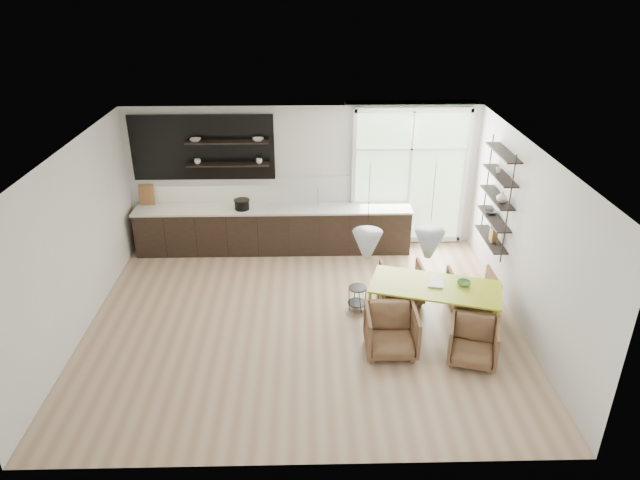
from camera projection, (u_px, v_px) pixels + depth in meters
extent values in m
cube|color=tan|center=(303.00, 322.00, 9.42)|extent=(7.00, 6.00, 0.01)
cube|color=silver|center=(303.00, 178.00, 11.49)|extent=(7.00, 0.02, 2.90)
cube|color=silver|center=(73.00, 245.00, 8.71)|extent=(0.02, 6.00, 2.90)
cube|color=silver|center=(527.00, 240.00, 8.86)|extent=(0.02, 6.00, 2.90)
cube|color=white|center=(301.00, 152.00, 8.16)|extent=(7.00, 6.00, 0.01)
cube|color=#B2D1A5|center=(409.00, 177.00, 11.50)|extent=(2.20, 0.02, 2.70)
cube|color=silver|center=(409.00, 178.00, 11.48)|extent=(2.30, 0.08, 2.80)
cone|color=silver|center=(367.00, 245.00, 8.27)|extent=(0.44, 0.44, 0.42)
cone|color=silver|center=(429.00, 244.00, 8.29)|extent=(0.44, 0.44, 0.42)
cylinder|color=black|center=(369.00, 193.00, 7.92)|extent=(0.01, 0.01, 0.89)
cylinder|color=black|center=(434.00, 192.00, 7.94)|extent=(0.01, 0.01, 0.89)
cube|color=black|center=(274.00, 230.00, 11.61)|extent=(5.50, 0.65, 0.90)
cube|color=silver|center=(273.00, 209.00, 11.40)|extent=(5.54, 0.69, 0.04)
cube|color=silver|center=(273.00, 190.00, 11.57)|extent=(5.50, 0.02, 0.55)
cube|color=black|center=(203.00, 148.00, 11.13)|extent=(2.80, 0.06, 1.30)
cube|color=black|center=(227.00, 142.00, 10.95)|extent=(1.60, 0.28, 0.03)
cube|color=black|center=(229.00, 164.00, 11.14)|extent=(1.60, 0.28, 0.03)
cube|color=olive|center=(147.00, 195.00, 11.46)|extent=(0.30, 0.10, 0.42)
cylinder|color=silver|center=(318.00, 197.00, 11.42)|extent=(0.02, 0.02, 0.40)
imported|color=white|center=(195.00, 140.00, 10.92)|extent=(0.22, 0.22, 0.05)
imported|color=white|center=(258.00, 140.00, 10.94)|extent=(0.22, 0.22, 0.05)
imported|color=white|center=(197.00, 161.00, 11.10)|extent=(0.12, 0.12, 0.10)
imported|color=white|center=(259.00, 161.00, 11.13)|extent=(0.12, 0.12, 0.10)
cylinder|color=black|center=(242.00, 205.00, 11.29)|extent=(0.29, 0.29, 0.18)
cube|color=black|center=(508.00, 211.00, 9.29)|extent=(0.02, 0.02, 1.90)
cube|color=black|center=(487.00, 185.00, 10.37)|extent=(0.02, 0.02, 1.90)
cube|color=black|center=(491.00, 239.00, 10.17)|extent=(0.26, 1.20, 0.02)
cube|color=black|center=(494.00, 219.00, 10.00)|extent=(0.26, 1.20, 0.02)
cube|color=black|center=(497.00, 197.00, 9.83)|extent=(0.26, 1.20, 0.02)
cube|color=black|center=(500.00, 175.00, 9.65)|extent=(0.26, 1.20, 0.03)
cube|color=black|center=(503.00, 152.00, 9.48)|extent=(0.26, 1.20, 0.03)
imported|color=white|center=(502.00, 197.00, 9.56)|extent=(0.18, 0.18, 0.19)
imported|color=#333338|center=(491.00, 212.00, 10.16)|extent=(0.22, 0.22, 0.05)
imported|color=white|center=(499.00, 170.00, 9.72)|extent=(0.10, 0.10, 0.09)
cube|color=olive|center=(493.00, 235.00, 10.03)|extent=(0.10, 0.18, 0.24)
cube|color=#ABC124|center=(435.00, 287.00, 9.01)|extent=(2.20, 1.46, 0.03)
cube|color=#ABC124|center=(369.00, 311.00, 9.05)|extent=(0.06, 0.06, 0.71)
cube|color=#ABC124|center=(379.00, 286.00, 9.76)|extent=(0.06, 0.06, 0.71)
cube|color=#ABC124|center=(496.00, 330.00, 8.58)|extent=(0.06, 0.06, 0.71)
cube|color=#ABC124|center=(496.00, 302.00, 9.29)|extent=(0.06, 0.06, 0.71)
imported|color=brown|center=(402.00, 282.00, 9.92)|extent=(0.74, 0.76, 0.66)
imported|color=brown|center=(471.00, 291.00, 9.62)|extent=(0.74, 0.76, 0.69)
imported|color=brown|center=(391.00, 331.00, 8.54)|extent=(0.77, 0.79, 0.71)
imported|color=brown|center=(473.00, 342.00, 8.35)|extent=(0.87, 0.89, 0.65)
cylinder|color=black|center=(358.00, 288.00, 9.59)|extent=(0.31, 0.31, 0.02)
cylinder|color=black|center=(357.00, 303.00, 9.72)|extent=(0.33, 0.33, 0.01)
cylinder|color=black|center=(366.00, 297.00, 9.72)|extent=(0.01, 0.01, 0.41)
cylinder|color=black|center=(355.00, 294.00, 9.81)|extent=(0.01, 0.01, 0.41)
cylinder|color=black|center=(349.00, 299.00, 9.65)|extent=(0.01, 0.01, 0.41)
cylinder|color=black|center=(360.00, 303.00, 9.56)|extent=(0.01, 0.01, 0.41)
imported|color=white|center=(428.00, 282.00, 9.09)|extent=(0.31, 0.37, 0.03)
imported|color=#4F884D|center=(464.00, 283.00, 9.01)|extent=(0.22, 0.22, 0.07)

